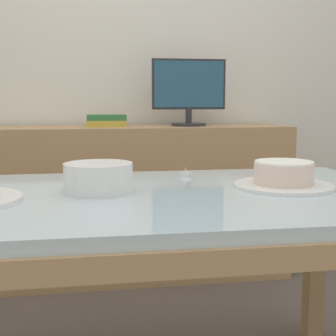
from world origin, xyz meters
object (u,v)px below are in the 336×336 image
book_stack (107,121)px  plate_stack (98,178)px  computer_monitor (189,93)px  cake_chocolate_round (284,177)px  tealight_centre (185,174)px

book_stack → plate_stack: book_stack is taller
computer_monitor → cake_chocolate_round: bearing=-87.5°
cake_chocolate_round → tealight_centre: cake_chocolate_round is taller
book_stack → tealight_centre: book_stack is taller
cake_chocolate_round → tealight_centre: 0.38m
cake_chocolate_round → book_stack: bearing=112.8°
book_stack → plate_stack: 1.23m
tealight_centre → cake_chocolate_round: bearing=-45.4°
book_stack → cake_chocolate_round: 1.35m
computer_monitor → book_stack: computer_monitor is taller
book_stack → plate_stack: (-0.07, -1.22, -0.12)m
computer_monitor → tealight_centre: computer_monitor is taller
computer_monitor → book_stack: size_ratio=1.86×
cake_chocolate_round → plate_stack: bearing=178.4°
cake_chocolate_round → tealight_centre: bearing=134.6°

